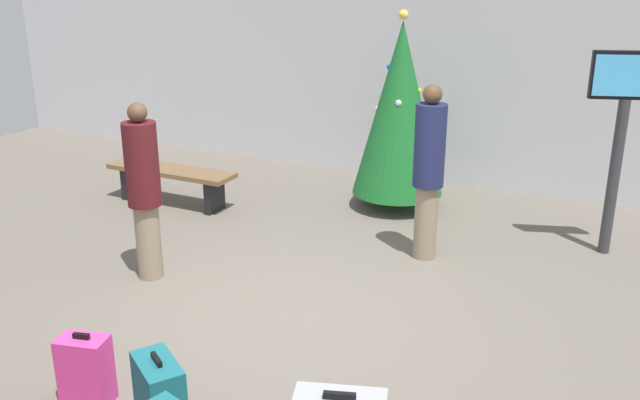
# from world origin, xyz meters

# --- Properties ---
(ground_plane) EXTENTS (16.00, 16.00, 0.00)m
(ground_plane) POSITION_xyz_m (0.00, 0.00, 0.00)
(ground_plane) COLOR #665E54
(back_wall) EXTENTS (16.00, 0.20, 2.84)m
(back_wall) POSITION_xyz_m (0.00, 4.62, 1.42)
(back_wall) COLOR silver
(back_wall) RESTS_ON ground_plane
(holiday_tree) EXTENTS (1.15, 1.15, 2.47)m
(holiday_tree) POSITION_xyz_m (-0.20, 3.23, 1.28)
(holiday_tree) COLOR #4C3319
(holiday_tree) RESTS_ON ground_plane
(flight_info_kiosk) EXTENTS (0.73, 0.31, 2.17)m
(flight_info_kiosk) POSITION_xyz_m (2.35, 2.83, 1.46)
(flight_info_kiosk) COLOR #333338
(flight_info_kiosk) RESTS_ON ground_plane
(waiting_bench) EXTENTS (1.78, 0.44, 0.48)m
(waiting_bench) POSITION_xyz_m (-2.87, 2.04, 0.37)
(waiting_bench) COLOR brown
(waiting_bench) RESTS_ON ground_plane
(traveller_0) EXTENTS (0.38, 0.38, 1.77)m
(traveller_0) POSITION_xyz_m (-1.68, 0.15, 0.94)
(traveller_0) COLOR gray
(traveller_0) RESTS_ON ground_plane
(traveller_1) EXTENTS (0.45, 0.45, 1.86)m
(traveller_1) POSITION_xyz_m (0.63, 1.84, 0.99)
(traveller_1) COLOR gray
(traveller_1) RESTS_ON ground_plane
(suitcase_0) EXTENTS (0.39, 0.29, 0.55)m
(suitcase_0) POSITION_xyz_m (-0.72, -1.71, 0.26)
(suitcase_0) COLOR #E5388C
(suitcase_0) RESTS_ON ground_plane
(suitcase_1) EXTENTS (0.50, 0.44, 0.58)m
(suitcase_1) POSITION_xyz_m (-0.03, -1.74, 0.27)
(suitcase_1) COLOR #19606B
(suitcase_1) RESTS_ON ground_plane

